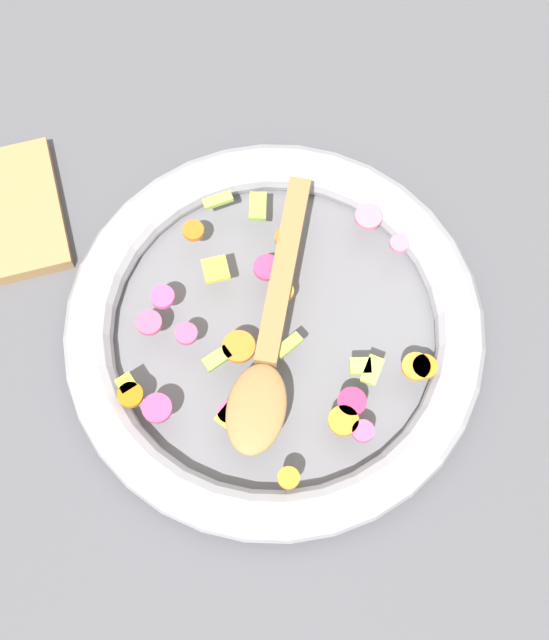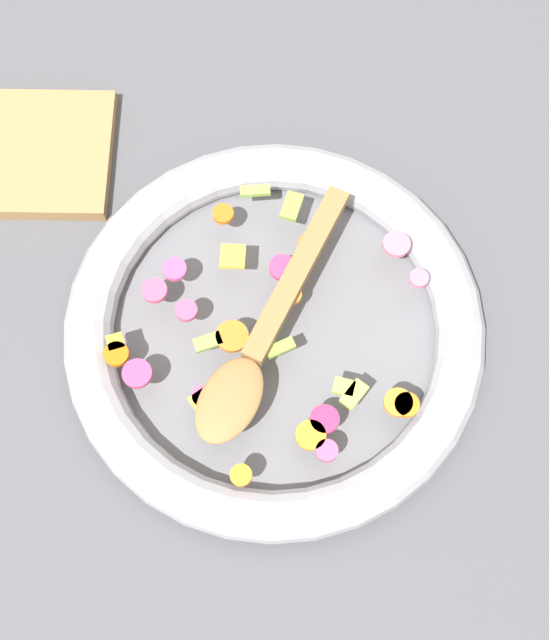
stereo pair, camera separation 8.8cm
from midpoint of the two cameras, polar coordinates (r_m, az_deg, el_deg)
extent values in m
plane|color=#4C4C51|center=(0.92, 2.69, -1.47)|extent=(4.00, 4.00, 0.00)
cylinder|color=slate|center=(0.92, 2.71, -1.34)|extent=(0.38, 0.38, 0.01)
torus|color=#9E9EA5|center=(0.90, 2.76, -0.93)|extent=(0.43, 0.43, 0.05)
cylinder|color=#DB610E|center=(0.87, -7.29, -2.56)|extent=(0.03, 0.03, 0.01)
cylinder|color=orange|center=(0.84, 5.32, -7.76)|extent=(0.04, 0.04, 0.01)
cylinder|color=orange|center=(0.87, 0.13, -1.43)|extent=(0.05, 0.05, 0.01)
cylinder|color=orange|center=(0.86, 10.81, -5.60)|extent=(0.04, 0.04, 0.01)
cylinder|color=orange|center=(0.83, 0.88, -10.32)|extent=(0.03, 0.03, 0.01)
cylinder|color=orange|center=(0.86, 11.35, -5.74)|extent=(0.03, 0.03, 0.01)
cylinder|color=orange|center=(0.91, 4.97, 4.55)|extent=(0.03, 0.03, 0.01)
cylinder|color=orange|center=(0.88, 3.91, 1.27)|extent=(0.02, 0.02, 0.01)
cylinder|color=orange|center=(0.92, -0.60, 6.46)|extent=(0.03, 0.03, 0.01)
cube|color=#99C940|center=(0.86, 3.25, -2.17)|extent=(0.03, 0.02, 0.01)
cube|color=#89B141|center=(0.92, 3.83, 6.94)|extent=(0.03, 0.03, 0.01)
cube|color=#8EBD48|center=(0.86, -1.43, -1.81)|extent=(0.03, 0.02, 0.01)
cube|color=#BACE4F|center=(0.86, 8.03, -5.13)|extent=(0.03, 0.03, 0.01)
cube|color=#92B949|center=(0.93, 1.44, 7.94)|extent=(0.03, 0.01, 0.01)
cube|color=#B6D94D|center=(0.86, 7.38, -4.67)|extent=(0.02, 0.02, 0.01)
cylinder|color=#DB4A75|center=(0.88, -2.86, 0.24)|extent=(0.03, 0.03, 0.01)
cylinder|color=#D54E7B|center=(0.84, 6.36, -8.72)|extent=(0.03, 0.03, 0.01)
cylinder|color=#D43F74|center=(0.86, -5.94, -3.82)|extent=(0.04, 0.04, 0.01)
cylinder|color=#C52B5A|center=(0.85, 6.19, -6.74)|extent=(0.04, 0.04, 0.01)
cylinder|color=#D34574|center=(0.85, -1.66, -5.33)|extent=(0.03, 0.03, 0.01)
cylinder|color=#D8386A|center=(0.89, 3.29, 3.01)|extent=(0.03, 0.03, 0.01)
cylinder|color=#EF6F83|center=(0.92, 10.52, 4.45)|extent=(0.03, 0.03, 0.01)
cylinder|color=#E14A85|center=(0.89, -3.66, 2.90)|extent=(0.03, 0.03, 0.01)
cylinder|color=pink|center=(0.91, 11.96, 2.28)|extent=(0.03, 0.03, 0.01)
cylinder|color=#E64C73|center=(0.89, -4.93, 1.52)|extent=(0.04, 0.04, 0.01)
cube|color=yellow|center=(0.87, -7.35, -1.80)|extent=(0.02, 0.02, 0.01)
cube|color=yellow|center=(0.90, 0.08, 3.73)|extent=(0.03, 0.03, 0.01)
cube|color=yellow|center=(0.85, -1.72, -5.63)|extent=(0.03, 0.03, 0.01)
cube|color=olive|center=(0.88, 4.28, 2.67)|extent=(0.11, 0.19, 0.01)
ellipsoid|color=olive|center=(0.84, 0.07, -5.55)|extent=(0.09, 0.11, 0.01)
camera|label=1|loc=(0.04, -87.11, 7.50)|focal=50.00mm
camera|label=2|loc=(0.04, 92.89, -7.50)|focal=50.00mm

